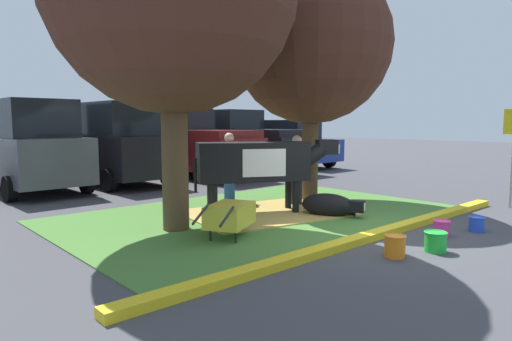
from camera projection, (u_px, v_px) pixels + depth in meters
name	position (u px, v px, depth m)	size (l,w,h in m)	color
ground_plane	(364.00, 232.00, 7.89)	(80.00, 80.00, 0.00)	#424247
grass_island	(259.00, 214.00, 9.38)	(7.96, 5.18, 0.02)	#477A33
curb_yellow	(371.00, 236.00, 7.35)	(9.16, 0.24, 0.12)	yellow
hay_bedding	(266.00, 213.00, 9.39)	(3.20, 2.40, 0.04)	tan
shade_tree_right	(312.00, 44.00, 10.59)	(3.78, 3.78, 5.66)	#4C3823
cow_holstein	(258.00, 162.00, 9.33)	(2.92, 1.83, 1.55)	black
calf_lying	(329.00, 205.00, 9.11)	(0.87, 1.32, 0.48)	black
person_handler	(297.00, 168.00, 10.28)	(0.34, 0.53, 1.63)	black
person_visitor_near	(229.00, 165.00, 10.67)	(0.53, 0.34, 1.68)	#23478C
wheelbarrow	(231.00, 215.00, 7.40)	(1.54, 1.13, 0.63)	gold
bucket_orange	(395.00, 246.00, 6.39)	(0.31, 0.31, 0.32)	orange
bucket_green	(436.00, 241.00, 6.66)	(0.34, 0.34, 0.30)	green
bucket_pink	(441.00, 228.00, 7.57)	(0.29, 0.29, 0.27)	#EA3893
bucket_blue	(477.00, 224.00, 7.89)	(0.29, 0.29, 0.27)	blue
suv_dark_grey	(29.00, 146.00, 12.43)	(2.23, 4.65, 2.52)	#4C5156
suv_black	(115.00, 143.00, 13.95)	(2.23, 4.65, 2.52)	black
pickup_truck_maroon	(193.00, 145.00, 15.96)	(2.34, 5.46, 2.42)	maroon
pickup_truck_black	(247.00, 143.00, 17.71)	(2.34, 5.46, 2.42)	black
sedan_blue	(290.00, 144.00, 19.43)	(2.12, 4.45, 2.02)	navy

